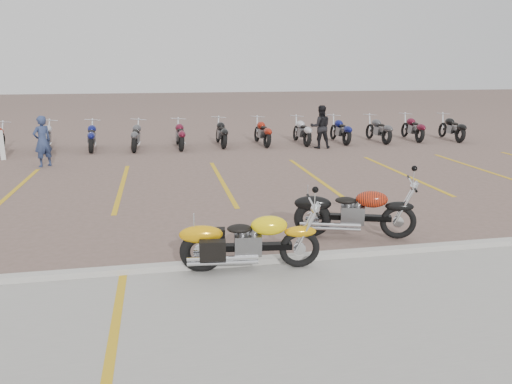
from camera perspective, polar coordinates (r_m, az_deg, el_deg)
ground at (r=10.07m, az=-1.03°, el=-3.89°), size 100.00×100.00×0.00m
concrete_apron at (r=6.07m, az=6.72°, el=-16.98°), size 60.00×5.00×0.01m
curb at (r=8.21m, az=1.42°, el=-7.79°), size 60.00×0.18×0.12m
parking_stripes at (r=13.89m, az=-3.90°, el=1.21°), size 38.00×5.50×0.01m
apron_stripe at (r=5.88m, az=-16.45°, el=-18.62°), size 0.12×5.00×0.00m
yellow_cruiser at (r=7.83m, az=-1.05°, el=-5.85°), size 2.20×0.42×0.91m
flame_cruiser at (r=9.44m, az=10.88°, el=-2.50°), size 2.18×0.85×0.93m
person_a at (r=17.18m, az=-23.22°, el=5.34°), size 0.70×0.68×1.61m
person_b at (r=19.55m, az=7.38°, el=7.39°), size 0.88×0.73×1.65m
bollard at (r=19.07m, az=-27.07°, el=4.78°), size 0.19×0.19×1.00m
bg_bike_row at (r=19.89m, az=-4.06°, el=6.80°), size 20.48×2.01×1.10m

